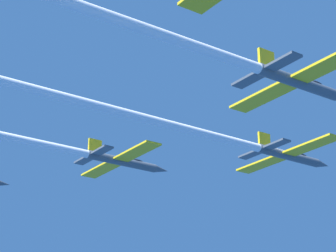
% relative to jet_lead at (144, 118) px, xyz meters
% --- Properties ---
extents(jet_lead, '(20.21, 82.27, 3.35)m').
position_rel_jet_lead_xyz_m(jet_lead, '(0.00, 0.00, 0.00)').
color(jet_lead, '#4C5660').
extents(jet_right_wing, '(20.21, 83.25, 3.35)m').
position_rel_jet_lead_xyz_m(jet_right_wing, '(20.16, -18.81, -0.44)').
color(jet_right_wing, '#4C5660').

